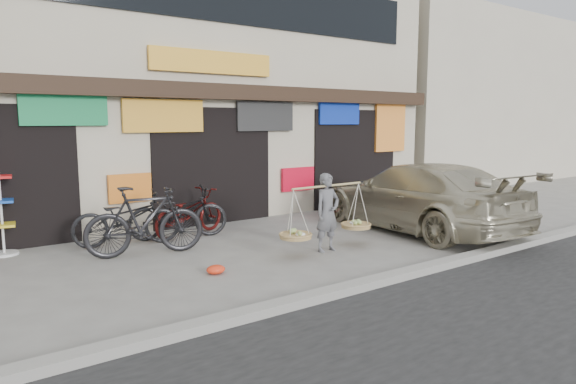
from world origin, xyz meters
TOP-DOWN VIEW (x-y plane):
  - ground at (0.00, 0.00)m, footprint 70.00×70.00m
  - kerb at (0.00, -2.00)m, footprint 70.00×0.25m
  - shophouse_block at (-0.00, 6.42)m, footprint 14.00×6.32m
  - neighbor_east at (13.50, 7.00)m, footprint 12.00×7.00m
  - street_vendor at (0.46, -0.04)m, footprint 2.04×0.60m
  - bike_0 at (-2.39, 2.56)m, footprint 2.12×1.16m
  - bike_1 at (-2.36, 1.64)m, footprint 2.16×1.00m
  - bike_2 at (-1.01, 2.70)m, footprint 1.94×1.17m
  - bike_3 at (-1.32, 2.56)m, footprint 2.12×1.16m
  - suv at (3.28, 0.26)m, footprint 2.50×5.30m
  - display_rack at (-4.42, 3.16)m, footprint 0.48×0.48m
  - red_bag at (-1.89, -0.11)m, footprint 0.31×0.25m

SIDE VIEW (x-z plane):
  - ground at x=0.00m, z-range 0.00..0.00m
  - kerb at x=0.00m, z-range 0.00..0.12m
  - red_bag at x=-1.89m, z-range 0.00..0.14m
  - bike_2 at x=-1.01m, z-range 0.00..0.96m
  - bike_0 at x=-2.39m, z-range 0.00..1.06m
  - bike_3 at x=-1.32m, z-range 0.00..1.06m
  - bike_1 at x=-2.36m, z-range 0.00..1.25m
  - street_vendor at x=0.46m, z-range -0.07..1.38m
  - display_rack at x=-4.42m, z-range -0.17..1.57m
  - suv at x=3.28m, z-range 0.00..1.49m
  - neighbor_east at x=13.50m, z-range 0.00..6.40m
  - shophouse_block at x=0.00m, z-range -0.05..6.95m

